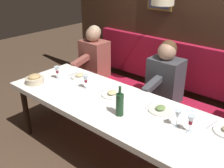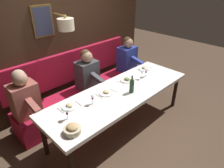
# 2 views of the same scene
# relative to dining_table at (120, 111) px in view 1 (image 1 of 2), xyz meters

# --- Properties ---
(ground_plane) EXTENTS (12.00, 12.00, 0.00)m
(ground_plane) POSITION_rel_dining_table_xyz_m (0.00, 0.00, -0.68)
(ground_plane) COLOR #4C3828
(dining_table) EXTENTS (0.90, 2.74, 0.74)m
(dining_table) POSITION_rel_dining_table_xyz_m (0.00, 0.00, 0.00)
(dining_table) COLOR white
(dining_table) RESTS_ON ground_plane
(banquette_bench) EXTENTS (0.52, 2.94, 0.45)m
(banquette_bench) POSITION_rel_dining_table_xyz_m (0.89, 0.00, -0.45)
(banquette_bench) COLOR maroon
(banquette_bench) RESTS_ON ground_plane
(back_wall_panel) EXTENTS (0.59, 4.14, 2.90)m
(back_wall_panel) POSITION_rel_dining_table_xyz_m (1.46, 0.01, 0.68)
(back_wall_panel) COLOR #382316
(back_wall_panel) RESTS_ON ground_plane
(diner_near) EXTENTS (0.60, 0.40, 0.79)m
(diner_near) POSITION_rel_dining_table_xyz_m (0.88, -0.01, 0.14)
(diner_near) COLOR #3D3D42
(diner_near) RESTS_ON banquette_bench
(diner_middle) EXTENTS (0.60, 0.40, 0.79)m
(diner_middle) POSITION_rel_dining_table_xyz_m (0.88, 1.23, 0.14)
(diner_middle) COLOR #934C42
(diner_middle) RESTS_ON banquette_bench
(place_setting_0) EXTENTS (0.24, 0.31, 0.05)m
(place_setting_0) POSITION_rel_dining_table_xyz_m (0.23, 0.85, 0.08)
(place_setting_0) COLOR silver
(place_setting_0) RESTS_ON dining_table
(place_setting_1) EXTENTS (0.24, 0.32, 0.05)m
(place_setting_1) POSITION_rel_dining_table_xyz_m (0.18, -0.37, 0.08)
(place_setting_1) COLOR silver
(place_setting_1) RESTS_ON dining_table
(place_setting_3) EXTENTS (0.24, 0.32, 0.05)m
(place_setting_3) POSITION_rel_dining_table_xyz_m (0.12, 0.21, 0.08)
(place_setting_3) COLOR silver
(place_setting_3) RESTS_ON dining_table
(wine_glass_0) EXTENTS (0.07, 0.07, 0.16)m
(wine_glass_0) POSITION_rel_dining_table_xyz_m (0.02, 1.03, 0.18)
(wine_glass_0) COLOR silver
(wine_glass_0) RESTS_ON dining_table
(wine_glass_1) EXTENTS (0.07, 0.07, 0.16)m
(wine_glass_1) POSITION_rel_dining_table_xyz_m (0.06, 0.55, 0.18)
(wine_glass_1) COLOR silver
(wine_glass_1) RESTS_ON dining_table
(wine_glass_2) EXTENTS (0.07, 0.07, 0.16)m
(wine_glass_2) POSITION_rel_dining_table_xyz_m (0.04, -0.74, 0.18)
(wine_glass_2) COLOR silver
(wine_glass_2) RESTS_ON dining_table
(wine_glass_3) EXTENTS (0.07, 0.07, 0.16)m
(wine_glass_3) POSITION_rel_dining_table_xyz_m (0.04, -0.62, 0.18)
(wine_glass_3) COLOR silver
(wine_glass_3) RESTS_ON dining_table
(wine_bottle) EXTENTS (0.08, 0.08, 0.30)m
(wine_bottle) POSITION_rel_dining_table_xyz_m (-0.14, -0.11, 0.18)
(wine_bottle) COLOR #19381E
(wine_bottle) RESTS_ON dining_table
(bread_bowl) EXTENTS (0.22, 0.22, 0.12)m
(bread_bowl) POSITION_rel_dining_table_xyz_m (-0.25, 1.13, 0.11)
(bread_bowl) COLOR beige
(bread_bowl) RESTS_ON dining_table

